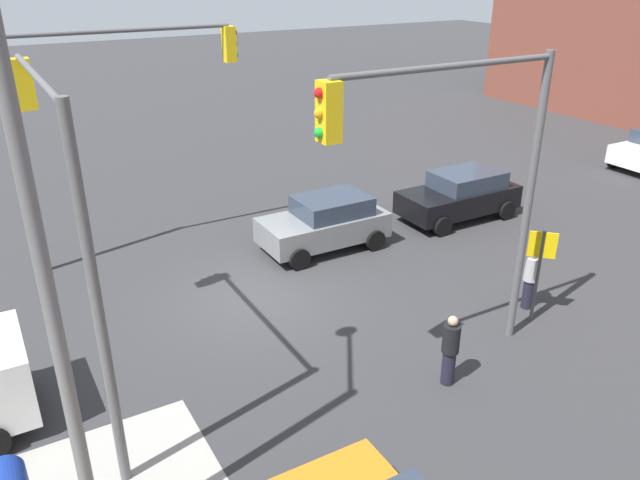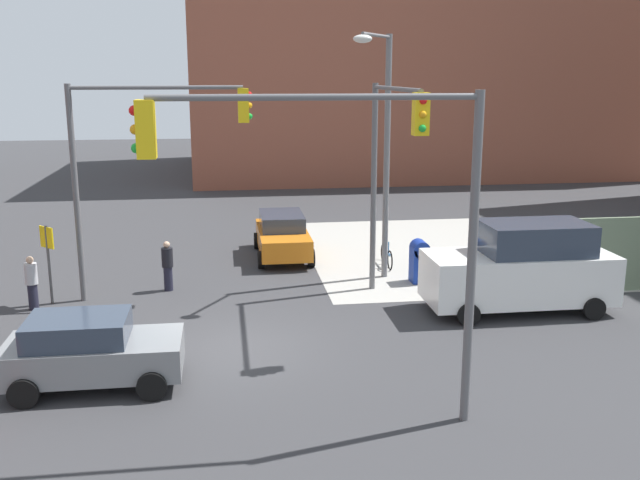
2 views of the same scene
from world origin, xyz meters
name	(u,v)px [view 2 (image 2 of 2)]	position (x,y,z in m)	size (l,w,h in m)	color
ground_plane	(235,347)	(0.00, 0.00, 0.00)	(120.00, 120.00, 0.00)	#333335
sidewalk_corner	(461,250)	(9.00, 9.00, 0.01)	(12.00, 12.00, 0.01)	#9E9B93
building_warehouse_north	(420,63)	(14.04, 34.00, 7.48)	(32.00, 18.00, 14.97)	#93513D
smokestack	(631,65)	(27.95, 30.00, 7.29)	(1.80, 1.80, 14.58)	brown
traffic_signal_nw_corner	(144,148)	(-2.46, 4.50, 4.62)	(5.36, 0.36, 6.50)	#59595B
traffic_signal_se_corner	(346,192)	(2.06, -4.50, 4.68)	(6.31, 0.36, 6.50)	#59595B
traffic_signal_ne_corner	(390,152)	(4.50, 2.41, 4.63)	(0.36, 5.47, 6.50)	#59595B
street_lamp_corner	(383,139)	(5.01, 5.49, 4.70)	(1.64, 2.32, 8.00)	slate
warning_sign_two_way	(48,251)	(-5.40, 4.32, 1.64)	(0.48, 0.48, 2.40)	#4C4C4C
mailbox_blue	(420,260)	(6.20, 5.00, 0.76)	(0.56, 0.64, 1.43)	navy
coupe_orange	(282,235)	(1.99, 8.99, 0.84)	(2.02, 4.36, 1.62)	orange
sedan_gray	(90,350)	(-3.18, -1.87, 0.84)	(3.83, 2.02, 1.62)	slate
van_white_delivery	(522,268)	(8.35, 1.80, 1.28)	(5.40, 2.32, 2.62)	white
pedestrian_crossing	(32,282)	(-5.80, 3.80, 0.84)	(0.36, 0.36, 1.62)	#B2B2B7
pedestrian_waiting	(168,265)	(-2.00, 5.20, 0.83)	(0.36, 0.36, 1.61)	black
bicycle_leaning_on_fence	(387,256)	(5.60, 7.20, 0.35)	(0.05, 1.75, 0.97)	black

